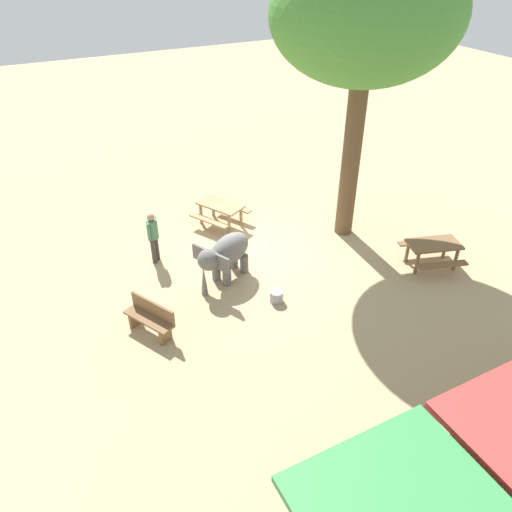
# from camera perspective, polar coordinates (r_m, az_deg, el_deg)

# --- Properties ---
(ground_plane) EXTENTS (60.00, 60.00, 0.00)m
(ground_plane) POSITION_cam_1_polar(r_m,az_deg,el_deg) (15.38, -0.65, 0.81)
(ground_plane) COLOR tan
(elephant) EXTENTS (1.88, 1.55, 1.32)m
(elephant) POSITION_cam_1_polar(r_m,az_deg,el_deg) (13.65, -3.59, 0.25)
(elephant) COLOR slate
(elephant) RESTS_ON ground_plane
(person_handler) EXTENTS (0.39, 0.39, 1.62)m
(person_handler) POSITION_cam_1_polar(r_m,az_deg,el_deg) (14.63, -11.84, 2.51)
(person_handler) COLOR #3F3833
(person_handler) RESTS_ON ground_plane
(shade_tree_main) EXTENTS (5.25, 4.81, 8.41)m
(shade_tree_main) POSITION_cam_1_polar(r_m,az_deg,el_deg) (14.40, 12.78, 25.55)
(shade_tree_main) COLOR brown
(shade_tree_main) RESTS_ON ground_plane
(wooden_bench) EXTENTS (1.00, 1.43, 0.88)m
(wooden_bench) POSITION_cam_1_polar(r_m,az_deg,el_deg) (12.35, -12.11, -6.93)
(wooden_bench) COLOR brown
(wooden_bench) RESTS_ON ground_plane
(picnic_table_near) EXTENTS (1.87, 1.86, 0.78)m
(picnic_table_near) POSITION_cam_1_polar(r_m,az_deg,el_deg) (15.21, 19.80, 0.79)
(picnic_table_near) COLOR brown
(picnic_table_near) RESTS_ON ground_plane
(picnic_table_far) EXTENTS (2.01, 2.01, 0.78)m
(picnic_table_far) POSITION_cam_1_polar(r_m,az_deg,el_deg) (16.43, -4.12, 5.42)
(picnic_table_far) COLOR #9E7A51
(picnic_table_far) RESTS_ON ground_plane
(feed_bucket) EXTENTS (0.36, 0.36, 0.32)m
(feed_bucket) POSITION_cam_1_polar(r_m,az_deg,el_deg) (13.21, 2.39, -4.69)
(feed_bucket) COLOR gray
(feed_bucket) RESTS_ON ground_plane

